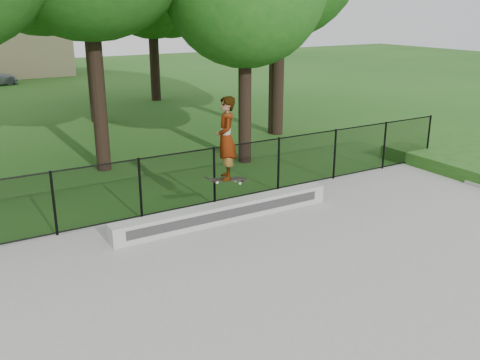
# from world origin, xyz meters

# --- Properties ---
(ground) EXTENTS (100.00, 100.00, 0.00)m
(ground) POSITION_xyz_m (0.00, 0.00, 0.00)
(ground) COLOR #1E5116
(ground) RESTS_ON ground
(concrete_slab) EXTENTS (14.00, 12.00, 0.06)m
(concrete_slab) POSITION_xyz_m (0.00, 0.00, 0.03)
(concrete_slab) COLOR gray
(concrete_slab) RESTS_ON ground
(grind_ledge) EXTENTS (5.61, 0.40, 0.44)m
(grind_ledge) POSITION_xyz_m (-0.36, 4.70, 0.28)
(grind_ledge) COLOR #B2B2AC
(grind_ledge) RESTS_ON concrete_slab
(skater_airborne) EXTENTS (0.84, 0.81, 2.03)m
(skater_airborne) POSITION_xyz_m (-0.42, 4.53, 2.09)
(skater_airborne) COLOR black
(skater_airborne) RESTS_ON ground
(chainlink_fence) EXTENTS (16.06, 0.06, 1.50)m
(chainlink_fence) POSITION_xyz_m (0.00, 5.90, 0.81)
(chainlink_fence) COLOR black
(chainlink_fence) RESTS_ON concrete_slab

